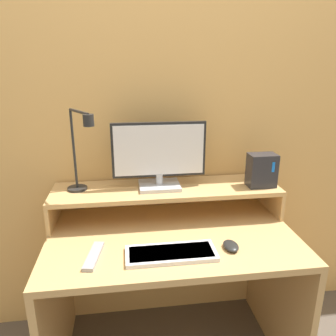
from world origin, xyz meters
TOP-DOWN VIEW (x-y plane):
  - wall_back at (0.00, 0.71)m, footprint 6.00×0.05m
  - desk at (0.00, 0.34)m, footprint 1.14×0.67m
  - monitor_shelf at (0.00, 0.53)m, footprint 1.14×0.29m
  - monitor at (-0.04, 0.54)m, footprint 0.46×0.17m
  - desk_lamp at (-0.40, 0.49)m, footprint 0.17×0.24m
  - router_dock at (0.48, 0.49)m, footprint 0.14×0.09m
  - keyboard at (-0.03, 0.16)m, footprint 0.37×0.15m
  - mouse at (0.23, 0.18)m, footprint 0.06×0.10m
  - remote_control at (-0.34, 0.19)m, footprint 0.08×0.20m

SIDE VIEW (x-z plane):
  - desk at x=0.00m, z-range 0.15..0.86m
  - remote_control at x=-0.34m, z-range 0.71..0.73m
  - keyboard at x=-0.03m, z-range 0.71..0.73m
  - mouse at x=0.23m, z-range 0.71..0.74m
  - monitor_shelf at x=0.00m, z-range 0.77..0.92m
  - router_dock at x=0.48m, z-range 0.87..1.04m
  - monitor at x=-0.04m, z-range 0.87..1.20m
  - desk_lamp at x=-0.40m, z-range 0.88..1.28m
  - wall_back at x=0.00m, z-range 0.00..2.50m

